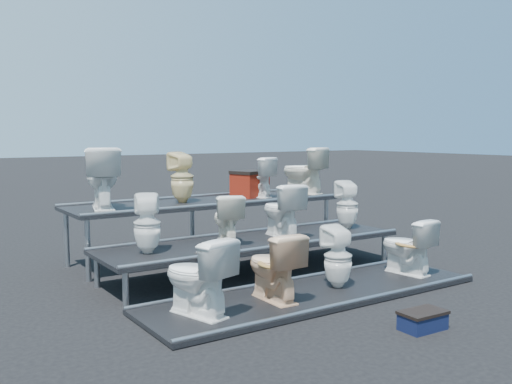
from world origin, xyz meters
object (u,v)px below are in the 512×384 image
toilet_6 (282,210)px  toilet_7 (347,205)px  toilet_9 (182,177)px  toilet_1 (274,266)px  toilet_11 (303,170)px  toilet_10 (255,177)px  red_crate (250,185)px  step_stool (423,322)px  toilet_2 (338,257)px  toilet_0 (197,276)px  toilet_3 (407,246)px  toilet_5 (227,219)px  toilet_4 (147,224)px  toilet_8 (102,178)px

toilet_6 → toilet_7: 1.22m
toilet_7 → toilet_9: toilet_9 is taller
toilet_1 → toilet_11: toilet_11 is taller
toilet_9 → toilet_10: bearing=173.6°
red_crate → step_stool: red_crate is taller
toilet_6 → toilet_7: bearing=-174.1°
toilet_2 → step_stool: 1.49m
toilet_0 → toilet_7: (3.22, 1.30, 0.36)m
toilet_10 → toilet_3: bearing=84.8°
toilet_0 → toilet_6: toilet_6 is taller
toilet_2 → toilet_11: (1.53, 2.60, 0.82)m
toilet_5 → toilet_10: bearing=-115.7°
toilet_9 → step_stool: size_ratio=1.73×
toilet_9 → red_crate: (1.26, 0.10, -0.19)m
toilet_6 → toilet_9: toilet_9 is taller
toilet_4 → red_crate: (2.37, 1.40, 0.23)m
toilet_4 → toilet_8: size_ratio=0.85×
toilet_2 → toilet_9: 2.82m
toilet_6 → toilet_9: (-0.87, 1.30, 0.41)m
toilet_5 → red_crate: size_ratio=1.24×
toilet_10 → toilet_9: bearing=-19.1°
toilet_1 → toilet_5: 1.36m
toilet_5 → toilet_7: size_ratio=0.90×
toilet_4 → red_crate: size_ratio=1.37×
toilet_1 → toilet_0: bearing=1.4°
toilet_5 → toilet_9: 1.38m
toilet_7 → toilet_10: (-0.79, 1.30, 0.36)m
step_stool → toilet_10: bearing=81.6°
toilet_2 → toilet_4: bearing=-28.4°
step_stool → toilet_9: bearing=99.9°
toilet_7 → red_crate: size_ratio=1.38×
toilet_5 → toilet_8: 1.84m
toilet_2 → toilet_9: size_ratio=0.98×
toilet_7 → toilet_8: 3.57m
toilet_5 → toilet_3: bearing=165.6°
toilet_4 → toilet_5: 1.10m
toilet_3 → toilet_5: toilet_5 is taller
toilet_0 → toilet_9: 2.94m
toilet_6 → toilet_3: bearing=135.4°
toilet_5 → toilet_6: toilet_6 is taller
toilet_5 → red_crate: bearing=-112.8°
toilet_3 → step_stool: size_ratio=1.67×
toilet_4 → toilet_6: bearing=-158.2°
toilet_1 → toilet_3: size_ratio=1.04×
toilet_4 → toilet_7: bearing=-158.2°
toilet_0 → toilet_2: toilet_0 is taller
toilet_3 → toilet_5: bearing=-40.6°
toilet_0 → toilet_5: (1.12, 1.30, 0.32)m
toilet_5 → toilet_11: (2.28, 1.30, 0.47)m
toilet_1 → toilet_8: size_ratio=0.90×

